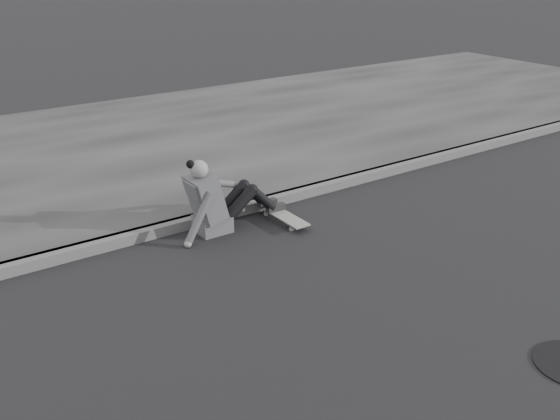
{
  "coord_description": "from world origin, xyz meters",
  "views": [
    {
      "loc": [
        -2.71,
        -3.33,
        2.98
      ],
      "look_at": [
        0.57,
        1.43,
        0.5
      ],
      "focal_mm": 40.0,
      "sensor_mm": 36.0,
      "label": 1
    }
  ],
  "objects": [
    {
      "name": "ground",
      "position": [
        0.0,
        0.0,
        0.0
      ],
      "size": [
        80.0,
        80.0,
        0.0
      ],
      "primitive_type": "plane",
      "color": "black",
      "rests_on": "ground"
    },
    {
      "name": "seated_woman",
      "position": [
        0.34,
        2.33,
        0.36
      ],
      "size": [
        1.38,
        0.46,
        0.88
      ],
      "color": "#4F4F52",
      "rests_on": "ground"
    },
    {
      "name": "sidewalk",
      "position": [
        0.0,
        5.6,
        0.06
      ],
      "size": [
        24.0,
        6.0,
        0.12
      ],
      "primitive_type": "cube",
      "color": "#323232",
      "rests_on": "ground"
    },
    {
      "name": "skateboard",
      "position": [
        1.07,
        2.08,
        0.07
      ],
      "size": [
        0.2,
        0.78,
        0.09
      ],
      "color": "gray",
      "rests_on": "ground"
    },
    {
      "name": "curb",
      "position": [
        0.0,
        2.58,
        0.06
      ],
      "size": [
        24.0,
        0.16,
        0.12
      ],
      "primitive_type": "cube",
      "color": "#545454",
      "rests_on": "ground"
    }
  ]
}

